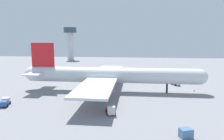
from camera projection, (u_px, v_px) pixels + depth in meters
The scene contains 10 objects.
ground_plane at pixel (112, 91), 82.38m from camera, with size 277.44×277.44×0.00m, color gray.
cargo_airplane at pixel (111, 75), 81.50m from camera, with size 69.36×59.84×18.39m.
fuel_truck at pixel (182, 75), 111.39m from camera, with size 4.21×5.09×2.32m.
baggage_tug at pixel (176, 83), 92.51m from camera, with size 3.57×4.21×2.19m.
cargo_loader at pixel (111, 110), 57.86m from camera, with size 3.26×4.94×2.51m.
maintenance_van at pixel (173, 78), 102.68m from camera, with size 4.39×5.02×2.31m.
pushback_tractor at pixel (5, 102), 65.05m from camera, with size 3.54×5.25×2.13m.
cargo_container_fore at pixel (186, 133), 44.33m from camera, with size 2.99×2.58×1.96m.
safety_cone_nose at pixel (194, 90), 82.16m from camera, with size 0.57×0.57×0.82m, color orange.
control_tower at pixel (70, 40), 194.17m from camera, with size 11.35×11.35×29.12m.
Camera 1 is at (8.72, -79.71, 20.58)m, focal length 34.57 mm.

